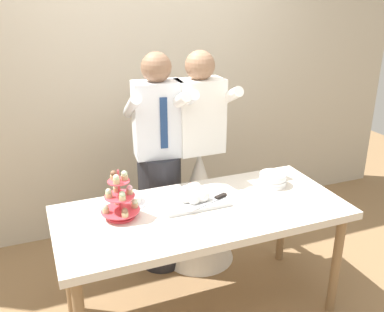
# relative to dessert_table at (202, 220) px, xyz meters

# --- Properties ---
(ground_plane) EXTENTS (8.00, 8.00, 0.00)m
(ground_plane) POSITION_rel_dessert_table_xyz_m (0.00, 0.00, -0.70)
(ground_plane) COLOR olive
(rear_wall) EXTENTS (5.20, 0.10, 2.90)m
(rear_wall) POSITION_rel_dessert_table_xyz_m (0.00, 1.37, 0.75)
(rear_wall) COLOR beige
(rear_wall) RESTS_ON ground_plane
(dessert_table) EXTENTS (1.80, 0.80, 0.78)m
(dessert_table) POSITION_rel_dessert_table_xyz_m (0.00, 0.00, 0.00)
(dessert_table) COLOR silver
(dessert_table) RESTS_ON ground_plane
(cupcake_stand) EXTENTS (0.23, 0.23, 0.31)m
(cupcake_stand) POSITION_rel_dessert_table_xyz_m (-0.49, 0.09, 0.19)
(cupcake_stand) COLOR #D83F4C
(cupcake_stand) RESTS_ON dessert_table
(main_cake_tray) EXTENTS (0.43, 0.32, 0.12)m
(main_cake_tray) POSITION_rel_dessert_table_xyz_m (-0.02, 0.12, 0.12)
(main_cake_tray) COLOR silver
(main_cake_tray) RESTS_ON dessert_table
(plate_stack) EXTENTS (0.19, 0.19, 0.09)m
(plate_stack) POSITION_rel_dessert_table_xyz_m (0.59, 0.14, 0.12)
(plate_stack) COLOR white
(plate_stack) RESTS_ON dessert_table
(round_cake) EXTENTS (0.24, 0.24, 0.06)m
(round_cake) POSITION_rel_dessert_table_xyz_m (-0.40, 0.25, 0.10)
(round_cake) COLOR white
(round_cake) RESTS_ON dessert_table
(person_groom) EXTENTS (0.50, 0.53, 1.66)m
(person_groom) POSITION_rel_dessert_table_xyz_m (-0.08, 0.62, 0.05)
(person_groom) COLOR #232328
(person_groom) RESTS_ON ground_plane
(person_bride) EXTENTS (0.56, 0.56, 1.66)m
(person_bride) POSITION_rel_dessert_table_xyz_m (0.22, 0.59, -0.12)
(person_bride) COLOR white
(person_bride) RESTS_ON ground_plane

